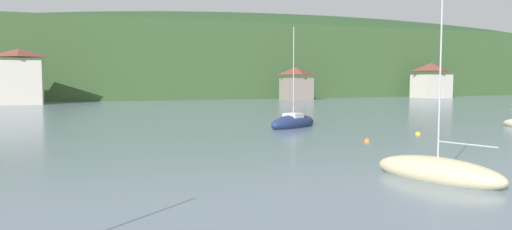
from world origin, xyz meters
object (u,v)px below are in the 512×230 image
(shore_building_eastcentral, at_px, (431,81))
(sailboat_mid_2, at_px, (438,172))
(mooring_buoy_mid, at_px, (418,134))
(shore_building_westcentral, at_px, (20,77))
(shore_building_central, at_px, (296,84))
(mooring_buoy_far, at_px, (367,142))
(sailboat_far_5, at_px, (293,123))

(shore_building_eastcentral, xyz_separation_m, sailboat_mid_2, (-52.47, -63.77, -3.07))
(mooring_buoy_mid, bearing_deg, sailboat_mid_2, -125.66)
(shore_building_westcentral, distance_m, shore_building_eastcentral, 73.11)
(shore_building_central, height_order, mooring_buoy_far, shore_building_central)
(sailboat_mid_2, xyz_separation_m, mooring_buoy_far, (3.55, 10.24, -0.27))
(shore_building_central, bearing_deg, sailboat_far_5, -114.83)
(shore_building_westcentral, xyz_separation_m, mooring_buoy_mid, (29.44, -50.89, -3.91))
(mooring_buoy_mid, relative_size, mooring_buoy_far, 0.99)
(shore_building_eastcentral, relative_size, mooring_buoy_mid, 18.97)
(shore_building_eastcentral, distance_m, mooring_buoy_far, 72.59)
(shore_building_central, distance_m, mooring_buoy_mid, 53.20)
(sailboat_mid_2, bearing_deg, shore_building_eastcentral, -58.92)
(shore_building_central, height_order, mooring_buoy_mid, shore_building_central)
(sailboat_mid_2, height_order, mooring_buoy_mid, sailboat_mid_2)
(mooring_buoy_far, bearing_deg, sailboat_mid_2, -109.14)
(shore_building_westcentral, height_order, shore_building_central, shore_building_westcentral)
(shore_building_westcentral, relative_size, sailboat_far_5, 1.01)
(shore_building_eastcentral, relative_size, sailboat_mid_2, 0.87)
(shore_building_westcentral, relative_size, mooring_buoy_mid, 22.24)
(shore_building_central, bearing_deg, mooring_buoy_far, -110.31)
(sailboat_far_5, bearing_deg, shore_building_central, -145.52)
(shore_building_westcentral, xyz_separation_m, shore_building_central, (43.87, 0.24, -1.09))
(shore_building_westcentral, xyz_separation_m, sailboat_mid_2, (20.64, -63.14, -3.64))
(mooring_buoy_far, bearing_deg, shore_building_eastcentral, 47.58)
(sailboat_far_5, bearing_deg, shore_building_eastcentral, -168.91)
(shore_building_central, height_order, sailboat_mid_2, sailboat_mid_2)
(shore_building_central, xyz_separation_m, mooring_buoy_mid, (-14.43, -51.13, -2.82))
(shore_building_central, distance_m, mooring_buoy_far, 56.74)
(sailboat_far_5, distance_m, mooring_buoy_far, 9.30)
(shore_building_central, xyz_separation_m, sailboat_mid_2, (-23.22, -63.39, -2.55))
(sailboat_far_5, bearing_deg, mooring_buoy_mid, 98.33)
(mooring_buoy_mid, xyz_separation_m, mooring_buoy_far, (-5.24, -2.02, 0.00))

